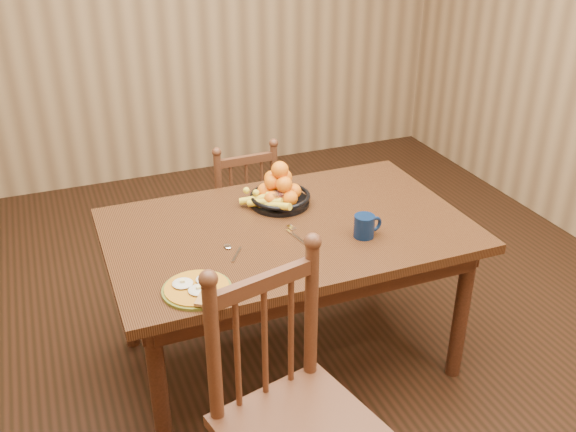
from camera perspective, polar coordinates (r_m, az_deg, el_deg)
name	(u,v)px	position (r m, az deg, el deg)	size (l,w,h in m)	color
room	(288,95)	(2.64, 0.00, 10.66)	(4.52, 5.02, 2.72)	black
dining_table	(288,242)	(2.91, 0.00, -2.36)	(1.60, 1.00, 0.75)	black
chair_far	(240,212)	(3.72, -4.29, 0.39)	(0.40, 0.39, 0.87)	#432414
chair_near	(292,418)	(2.26, 0.38, -17.52)	(0.57, 0.56, 1.06)	#432414
breakfast_plate	(198,289)	(2.44, -8.03, -6.43)	(0.26, 0.31, 0.04)	#59601E
fork	(294,233)	(2.80, 0.57, -1.55)	(0.05, 0.18, 0.00)	silver
spoon	(231,249)	(2.69, -5.11, -2.94)	(0.07, 0.15, 0.01)	silver
coffee_mug	(365,226)	(2.78, 6.87, -0.87)	(0.13, 0.09, 0.10)	#091834
juice_glass	(278,202)	(2.99, -0.91, 1.26)	(0.06, 0.06, 0.09)	silver
fruit_bowl	(279,192)	(3.03, -0.84, 2.15)	(0.32, 0.32, 0.22)	black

